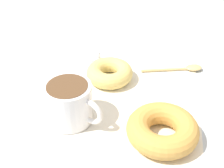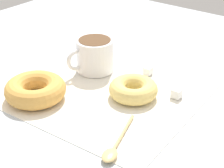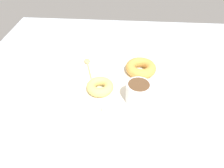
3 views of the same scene
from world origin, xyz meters
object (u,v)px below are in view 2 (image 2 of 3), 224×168
Objects in this scene: spoon at (114,148)px; sugar_cube at (148,71)px; donut_near_cup at (133,89)px; coffee_cup at (94,55)px; sugar_cube_extra at (176,93)px; donut_far at (35,89)px.

spoon is 7.93× the size of sugar_cube.
donut_near_cup is 0.72× the size of spoon.
sugar_cube_extra is (-0.78, 20.65, -2.93)cm from coffee_cup.
donut_near_cup is (4.17, 13.59, -2.19)cm from coffee_cup.
sugar_cube is 11.09cm from sugar_cube_extra.
sugar_cube is at bearing -116.36° from sugar_cube_extra.
donut_near_cup is at bearing -54.96° from sugar_cube_extra.
donut_far is at bearing -4.67° from coffee_cup.
sugar_cube is (-25.62, -10.05, 0.46)cm from spoon.
donut_far is 28.02cm from sugar_cube_extra.
sugar_cube_extra is at bearing 63.64° from sugar_cube.
sugar_cube is at bearing -158.59° from spoon.
donut_far is 22.42cm from spoon.
sugar_cube is at bearing 118.05° from coffee_cup.
spoon is at bearing 24.48° from donut_near_cup.
spoon is 27.52cm from sugar_cube.
donut_far is at bearing -98.68° from spoon.
donut_far is at bearing -28.46° from sugar_cube.
donut_near_cup reaches higher than sugar_cube.
coffee_cup is at bearing 175.33° from donut_far.
donut_near_cup is at bearing 129.63° from donut_far.
coffee_cup is at bearing -133.82° from spoon.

